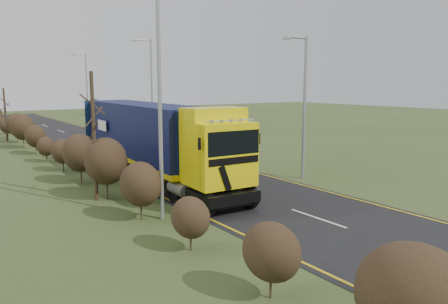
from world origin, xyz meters
name	(u,v)px	position (x,y,z in m)	size (l,w,h in m)	color
ground	(256,198)	(0.00, 0.00, 0.00)	(160.00, 160.00, 0.00)	#34431D
road	(163,166)	(0.00, 10.00, 0.01)	(8.00, 120.00, 0.02)	black
layby	(177,142)	(6.50, 20.00, 0.01)	(6.00, 18.00, 0.02)	#2F2D2A
lane_markings	(165,166)	(0.00, 9.69, 0.03)	(7.52, 116.00, 0.01)	gold
hedgerow	(81,155)	(-6.00, 7.89, 1.62)	(2.24, 102.04, 6.05)	black
lorry	(153,137)	(-2.53, 6.05, 2.53)	(3.31, 16.12, 4.46)	black
car_red_hatchback	(196,144)	(4.80, 13.64, 0.69)	(1.63, 4.06, 1.38)	#9D1307
car_blue_sedan	(166,129)	(8.26, 25.59, 0.64)	(1.35, 3.87, 1.28)	#0A1538
streetlight_near	(303,102)	(4.94, 1.95, 4.44)	(1.74, 0.18, 8.11)	gray
streetlight_mid	(150,84)	(5.67, 23.66, 5.39)	(2.07, 0.20, 9.75)	gray
streetlight_far	(86,86)	(5.32, 42.92, 5.18)	(1.99, 0.19, 9.38)	gray
left_pole	(160,93)	(-5.25, -0.39, 5.11)	(0.16, 0.16, 10.21)	gray
speed_sign	(228,136)	(5.60, 10.29, 1.63)	(0.64, 0.10, 2.33)	gray
warning_board	(146,129)	(4.20, 21.76, 1.26)	(0.78, 0.11, 2.05)	gray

